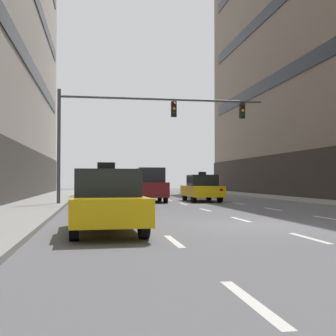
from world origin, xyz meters
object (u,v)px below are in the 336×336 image
(car_driving_2, at_px, (131,185))
(taxi_driving_4, at_px, (202,188))
(traffic_signal_0, at_px, (137,120))
(car_driving_0, at_px, (150,185))
(taxi_driving_1, at_px, (106,202))
(car_driving_3, at_px, (100,190))

(car_driving_2, bearing_deg, taxi_driving_4, -76.23)
(taxi_driving_4, bearing_deg, car_driving_2, 103.77)
(taxi_driving_4, bearing_deg, traffic_signal_0, -140.69)
(traffic_signal_0, bearing_deg, car_driving_0, 72.89)
(taxi_driving_1, distance_m, car_driving_2, 29.91)
(car_driving_2, relative_size, traffic_signal_0, 0.42)
(car_driving_2, xyz_separation_m, traffic_signal_0, (-1.05, -17.39, 3.71))
(car_driving_0, bearing_deg, taxi_driving_4, -2.24)
(taxi_driving_1, bearing_deg, car_driving_0, 79.12)
(car_driving_0, xyz_separation_m, traffic_signal_0, (-1.15, -3.75, 3.52))
(car_driving_0, distance_m, car_driving_2, 13.64)
(taxi_driving_4, relative_size, traffic_signal_0, 0.40)
(car_driving_0, height_order, taxi_driving_1, car_driving_0)
(car_driving_3, height_order, taxi_driving_4, taxi_driving_4)
(car_driving_2, xyz_separation_m, car_driving_3, (-3.01, -16.10, -0.05))
(taxi_driving_1, xyz_separation_m, car_driving_2, (2.99, 29.76, 0.05))
(taxi_driving_4, bearing_deg, taxi_driving_1, -111.71)
(taxi_driving_1, xyz_separation_m, traffic_signal_0, (1.94, 12.37, 3.76))
(taxi_driving_1, distance_m, traffic_signal_0, 13.07)
(car_driving_0, distance_m, car_driving_3, 3.98)
(car_driving_2, distance_m, traffic_signal_0, 17.81)
(car_driving_0, xyz_separation_m, taxi_driving_4, (3.27, -0.13, -0.22))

